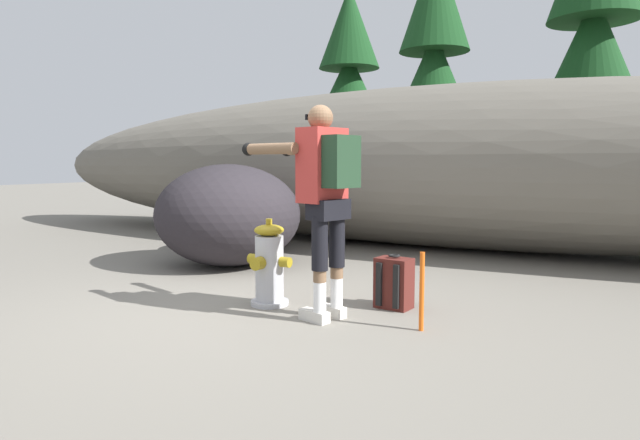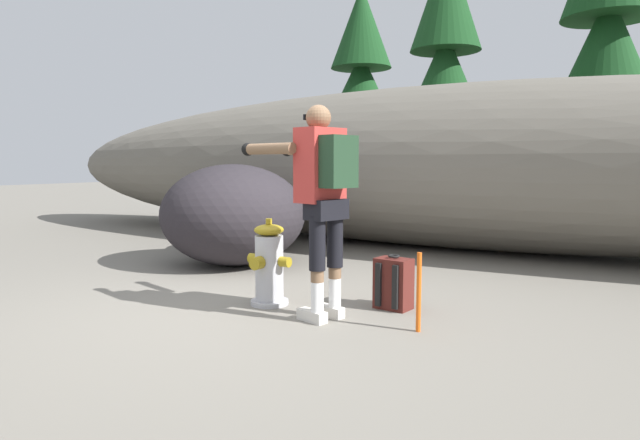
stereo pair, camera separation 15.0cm
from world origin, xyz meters
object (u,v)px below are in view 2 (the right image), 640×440
object	(u,v)px
boulder_large	(233,215)
survey_stake	(419,292)
spare_backpack	(394,284)
boulder_mid	(241,226)
fire_hydrant	(269,265)
utility_worker	(320,185)

from	to	relation	value
boulder_large	survey_stake	xyz separation A→B (m)	(2.96, -1.36, -0.32)
spare_backpack	boulder_large	distance (m)	2.70
boulder_mid	survey_stake	xyz separation A→B (m)	(3.64, -2.32, -0.04)
fire_hydrant	boulder_large	xyz separation A→B (m)	(-1.53, 1.31, 0.27)
spare_backpack	boulder_mid	world-z (taller)	boulder_mid
utility_worker	spare_backpack	world-z (taller)	utility_worker
spare_backpack	boulder_large	world-z (taller)	boulder_large
utility_worker	boulder_mid	size ratio (longest dim) A/B	1.31
boulder_mid	survey_stake	size ratio (longest dim) A/B	2.18
utility_worker	survey_stake	size ratio (longest dim) A/B	2.85
fire_hydrant	boulder_large	bearing A→B (deg)	139.44
fire_hydrant	survey_stake	xyz separation A→B (m)	(1.43, -0.05, -0.05)
spare_backpack	fire_hydrant	bearing A→B (deg)	120.68
boulder_large	fire_hydrant	bearing A→B (deg)	-40.56
fire_hydrant	spare_backpack	xyz separation A→B (m)	(1.00, 0.46, -0.14)
spare_backpack	survey_stake	size ratio (longest dim) A/B	0.78
fire_hydrant	survey_stake	world-z (taller)	fire_hydrant
boulder_mid	boulder_large	bearing A→B (deg)	-54.63
fire_hydrant	spare_backpack	bearing A→B (deg)	24.74
boulder_mid	survey_stake	world-z (taller)	boulder_mid
spare_backpack	boulder_mid	size ratio (longest dim) A/B	0.36
fire_hydrant	boulder_large	distance (m)	2.03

